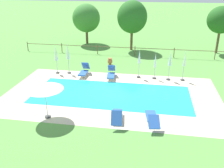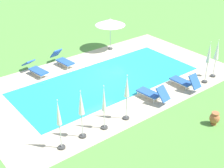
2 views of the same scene
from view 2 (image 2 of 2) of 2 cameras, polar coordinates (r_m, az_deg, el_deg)
name	(u,v)px [view 2 (image 2 of 2)]	position (r m, az deg, el deg)	size (l,w,h in m)	color
ground_plane	(107,81)	(18.57, -0.91, 0.64)	(160.00, 160.00, 0.00)	#599342
pool_deck_paving	(107,80)	(18.57, -0.91, 0.65)	(15.00, 8.64, 0.01)	beige
swimming_pool_water	(107,80)	(18.57, -0.91, 0.65)	(10.97, 4.61, 0.01)	#23A8C1
pool_coping_rim	(107,80)	(18.56, -0.91, 0.66)	(11.45, 5.09, 0.01)	beige
sun_lounger_north_near_steps	(185,81)	(18.10, 13.13, 0.46)	(0.63, 1.84, 1.01)	#2856A8
sun_lounger_north_mid	(35,69)	(19.74, -13.72, 2.74)	(0.89, 2.09, 0.79)	#2856A8
sun_lounger_north_far	(153,93)	(16.63, 7.40, -1.67)	(0.80, 1.93, 0.98)	#2856A8
sun_lounger_north_end	(62,59)	(20.61, -8.98, 4.44)	(0.80, 1.96, 0.95)	#2856A8
patio_umbrella_open_foreground	(110,22)	(22.31, -0.33, 11.15)	(2.12, 2.12, 2.28)	#383838
patio_umbrella_closed_row_west	(104,103)	(13.84, -1.46, -3.54)	(0.32, 0.32, 2.26)	#383838
patio_umbrella_closed_row_mid_west	(217,52)	(19.35, 18.50, 5.49)	(0.32, 0.32, 2.38)	#383838
patio_umbrella_closed_row_centre	(59,119)	(12.77, -9.61, -6.24)	(0.32, 0.32, 2.40)	#383838
patio_umbrella_closed_row_mid_east	(127,90)	(14.40, 2.70, -1.18)	(0.32, 0.32, 2.38)	#383838
patio_umbrella_closed_row_east	(209,56)	(18.46, 17.16, 4.93)	(0.32, 0.32, 2.54)	#383838
patio_umbrella_closed_deck_corner	(81,107)	(13.25, -5.62, -4.12)	(0.32, 0.32, 2.36)	#383838
terracotta_urn_near_fence	(215,118)	(15.40, 18.13, -5.89)	(0.47, 0.47, 0.65)	#B7663D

